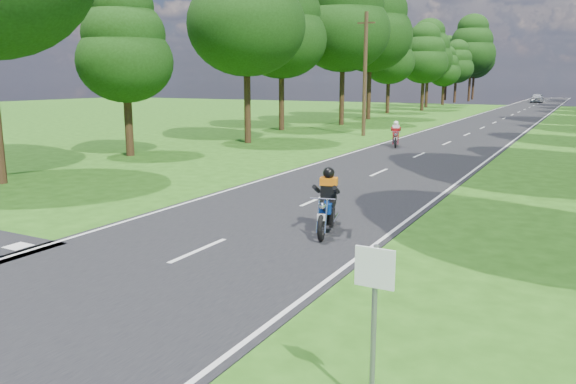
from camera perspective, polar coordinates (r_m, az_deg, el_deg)
The scene contains 9 objects.
ground at distance 11.24m, azimuth -15.33°, elevation -8.52°, with size 160.00×160.00×0.00m, color #244F12.
main_road at distance 58.16m, azimuth 21.10°, elevation 6.98°, with size 7.00×140.00×0.02m, color black.
road_markings at distance 56.32m, azimuth 20.71°, elevation 6.91°, with size 7.40×140.00×0.01m.
treeline at distance 68.04m, azimuth 24.00°, elevation 14.27°, with size 40.00×115.35×14.78m.
telegraph_pole at distance 38.01m, azimuth 7.82°, elevation 11.81°, with size 1.20×0.26×8.00m.
road_sign at distance 6.35m, azimuth 8.74°, elevation -11.06°, with size 0.45×0.07×2.00m.
rider_near_blue at distance 13.82m, azimuth 3.99°, elevation -0.86°, with size 0.64×1.92×1.60m, color navy, non-canonical shape.
rider_far_red at distance 31.98m, azimuth 10.89°, elevation 5.82°, with size 0.58×1.73×1.44m, color #AB260D, non-canonical shape.
distant_car at distance 98.57m, azimuth 23.99°, elevation 8.74°, with size 1.79×4.46×1.52m, color #B6B9BD.
Camera 1 is at (7.42, -7.56, 3.76)m, focal length 35.00 mm.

